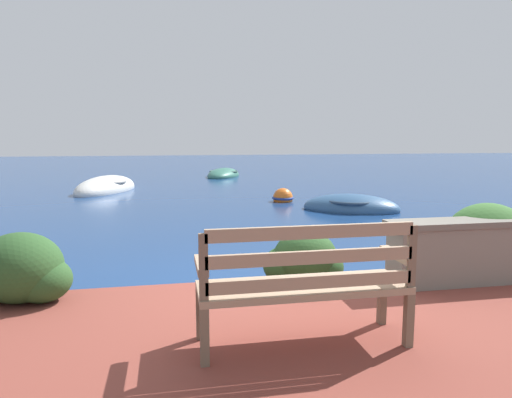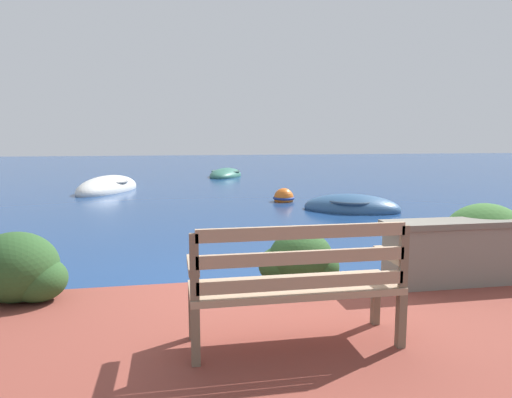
{
  "view_description": "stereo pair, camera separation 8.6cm",
  "coord_description": "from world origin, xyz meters",
  "px_view_note": "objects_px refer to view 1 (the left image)",
  "views": [
    {
      "loc": [
        -1.23,
        -4.67,
        1.73
      ],
      "look_at": [
        0.63,
        4.89,
        0.41
      ],
      "focal_mm": 32.0,
      "sensor_mm": 36.0,
      "label": 1
    },
    {
      "loc": [
        -1.14,
        -4.68,
        1.73
      ],
      "look_at": [
        0.63,
        4.89,
        0.41
      ],
      "focal_mm": 32.0,
      "sensor_mm": 36.0,
      "label": 2
    }
  ],
  "objects_px": {
    "park_bench": "(305,281)",
    "rowboat_mid": "(106,189)",
    "rowboat_far": "(224,175)",
    "mooring_buoy": "(283,198)",
    "rowboat_nearest": "(351,208)"
  },
  "relations": [
    {
      "from": "rowboat_mid",
      "to": "mooring_buoy",
      "type": "bearing_deg",
      "value": -102.91
    },
    {
      "from": "park_bench",
      "to": "mooring_buoy",
      "type": "height_order",
      "value": "park_bench"
    },
    {
      "from": "park_bench",
      "to": "rowboat_far",
      "type": "distance_m",
      "value": 17.15
    },
    {
      "from": "park_bench",
      "to": "rowboat_mid",
      "type": "distance_m",
      "value": 12.59
    },
    {
      "from": "rowboat_nearest",
      "to": "rowboat_mid",
      "type": "xyz_separation_m",
      "value": [
        -6.25,
        5.15,
        0.01
      ]
    },
    {
      "from": "rowboat_nearest",
      "to": "rowboat_mid",
      "type": "height_order",
      "value": "rowboat_mid"
    },
    {
      "from": "rowboat_mid",
      "to": "park_bench",
      "type": "bearing_deg",
      "value": -145.75
    },
    {
      "from": "park_bench",
      "to": "rowboat_nearest",
      "type": "distance_m",
      "value": 7.86
    },
    {
      "from": "rowboat_nearest",
      "to": "mooring_buoy",
      "type": "distance_m",
      "value": 2.16
    },
    {
      "from": "rowboat_far",
      "to": "mooring_buoy",
      "type": "bearing_deg",
      "value": -153.99
    },
    {
      "from": "rowboat_far",
      "to": "mooring_buoy",
      "type": "height_order",
      "value": "rowboat_far"
    },
    {
      "from": "mooring_buoy",
      "to": "rowboat_nearest",
      "type": "bearing_deg",
      "value": -55.7
    },
    {
      "from": "park_bench",
      "to": "rowboat_mid",
      "type": "height_order",
      "value": "park_bench"
    },
    {
      "from": "rowboat_mid",
      "to": "rowboat_far",
      "type": "relative_size",
      "value": 1.16
    },
    {
      "from": "park_bench",
      "to": "mooring_buoy",
      "type": "bearing_deg",
      "value": 81.22
    }
  ]
}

